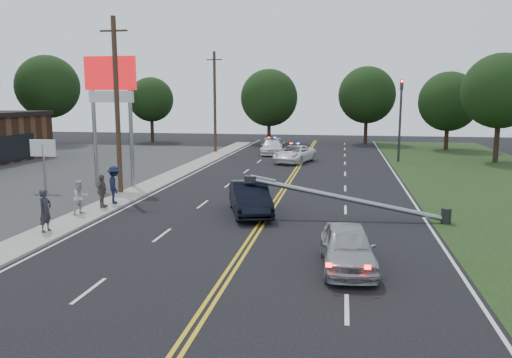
% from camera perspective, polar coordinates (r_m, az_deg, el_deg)
% --- Properties ---
extents(ground, '(120.00, 120.00, 0.00)m').
position_cam_1_polar(ground, '(16.16, -3.18, -10.87)').
color(ground, black).
rests_on(ground, ground).
extents(sidewalk, '(1.80, 70.00, 0.12)m').
position_cam_1_polar(sidewalk, '(28.01, -15.42, -2.35)').
color(sidewalk, gray).
rests_on(sidewalk, ground).
extents(centerline_yellow, '(0.36, 80.00, 0.00)m').
position_cam_1_polar(centerline_yellow, '(25.61, 1.87, -3.20)').
color(centerline_yellow, gold).
rests_on(centerline_yellow, ground).
extents(pylon_sign, '(3.20, 0.35, 8.00)m').
position_cam_1_polar(pylon_sign, '(31.97, -16.25, 9.74)').
color(pylon_sign, gray).
rests_on(pylon_sign, ground).
extents(small_sign, '(1.60, 0.14, 3.10)m').
position_cam_1_polar(small_sign, '(32.12, -23.15, 2.80)').
color(small_sign, gray).
rests_on(small_sign, ground).
extents(traffic_signal, '(0.28, 0.41, 7.05)m').
position_cam_1_polar(traffic_signal, '(45.04, 16.18, 7.25)').
color(traffic_signal, '#2D2D30').
rests_on(traffic_signal, ground).
extents(fallen_streetlight, '(9.36, 0.44, 1.91)m').
position_cam_1_polar(fallen_streetlight, '(23.24, 11.47, -2.40)').
color(fallen_streetlight, '#2D2D30').
rests_on(fallen_streetlight, ground).
extents(utility_pole_mid, '(1.60, 0.28, 10.00)m').
position_cam_1_polar(utility_pole_mid, '(29.61, -15.60, 8.06)').
color(utility_pole_mid, '#382619').
rests_on(utility_pole_mid, ground).
extents(utility_pole_far, '(1.60, 0.28, 10.00)m').
position_cam_1_polar(utility_pole_far, '(50.38, -4.73, 8.77)').
color(utility_pole_far, '#382619').
rests_on(utility_pole_far, ground).
extents(tree_4, '(7.32, 7.32, 10.41)m').
position_cam_1_polar(tree_4, '(64.21, -22.71, 9.69)').
color(tree_4, black).
rests_on(tree_4, ground).
extents(tree_5, '(5.50, 5.50, 8.02)m').
position_cam_1_polar(tree_5, '(64.01, -11.89, 8.87)').
color(tree_5, black).
rests_on(tree_5, ground).
extents(tree_6, '(6.83, 6.83, 8.89)m').
position_cam_1_polar(tree_6, '(60.50, 1.51, 9.25)').
color(tree_6, black).
rests_on(tree_6, ground).
extents(tree_7, '(6.74, 6.74, 9.18)m').
position_cam_1_polar(tree_7, '(61.32, 12.56, 9.35)').
color(tree_7, black).
rests_on(tree_7, ground).
extents(tree_8, '(6.26, 6.26, 8.24)m').
position_cam_1_polar(tree_8, '(56.87, 21.15, 8.26)').
color(tree_8, black).
rests_on(tree_8, ground).
extents(tree_9, '(6.34, 6.34, 9.25)m').
position_cam_1_polar(tree_9, '(47.45, 26.16, 9.01)').
color(tree_9, black).
rests_on(tree_9, ground).
extents(crashed_sedan, '(3.02, 5.00, 1.56)m').
position_cam_1_polar(crashed_sedan, '(23.94, -0.70, -2.21)').
color(crashed_sedan, black).
rests_on(crashed_sedan, ground).
extents(waiting_sedan, '(2.04, 4.34, 1.43)m').
position_cam_1_polar(waiting_sedan, '(16.79, 10.42, -7.64)').
color(waiting_sedan, '#A2A4AA').
rests_on(waiting_sedan, ground).
extents(emergency_a, '(3.73, 5.67, 1.45)m').
position_cam_1_polar(emergency_a, '(43.10, 4.42, 2.87)').
color(emergency_a, white).
rests_on(emergency_a, ground).
extents(emergency_b, '(2.53, 5.19, 1.45)m').
position_cam_1_polar(emergency_b, '(49.15, 1.81, 3.69)').
color(emergency_b, white).
rests_on(emergency_b, ground).
extents(bystander_a, '(0.48, 0.68, 1.76)m').
position_cam_1_polar(bystander_a, '(22.14, -22.95, -3.34)').
color(bystander_a, '#292931').
rests_on(bystander_a, sidewalk).
extents(bystander_b, '(0.88, 0.96, 1.60)m').
position_cam_1_polar(bystander_b, '(24.85, -19.44, -1.99)').
color(bystander_b, silver).
rests_on(bystander_b, sidewalk).
extents(bystander_c, '(1.26, 1.45, 1.95)m').
position_cam_1_polar(bystander_c, '(26.81, -15.87, -0.63)').
color(bystander_c, '#161B38').
rests_on(bystander_c, sidewalk).
extents(bystander_d, '(0.49, 1.01, 1.66)m').
position_cam_1_polar(bystander_d, '(26.00, -17.19, -1.32)').
color(bystander_d, '#62514E').
rests_on(bystander_d, sidewalk).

